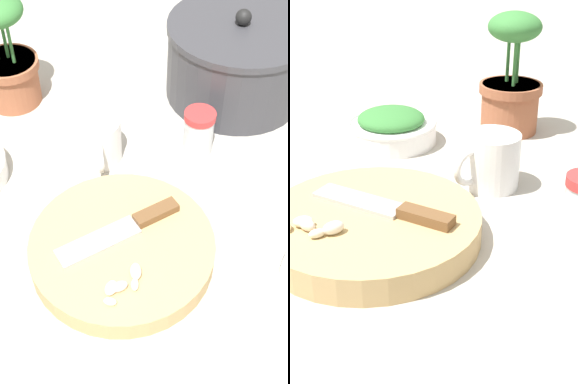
% 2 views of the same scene
% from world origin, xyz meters
% --- Properties ---
extents(ground_plane, '(5.00, 5.00, 0.00)m').
position_xyz_m(ground_plane, '(0.00, 0.00, 0.00)').
color(ground_plane, '#B2ADA3').
extents(cutting_board, '(0.26, 0.26, 0.03)m').
position_xyz_m(cutting_board, '(-0.01, -0.08, 0.02)').
color(cutting_board, tan).
rests_on(cutting_board, ground_plane).
extents(chef_knife, '(0.17, 0.14, 0.01)m').
position_xyz_m(chef_knife, '(-0.00, -0.05, 0.04)').
color(chef_knife, brown).
rests_on(chef_knife, cutting_board).
extents(garlic_cloves, '(0.05, 0.07, 0.02)m').
position_xyz_m(garlic_cloves, '(0.00, -0.15, 0.04)').
color(garlic_cloves, silver).
rests_on(garlic_cloves, cutting_board).
extents(herb_bowl, '(0.16, 0.16, 0.06)m').
position_xyz_m(herb_bowl, '(-0.29, 0.05, 0.03)').
color(herb_bowl, white).
rests_on(herb_bowl, ground_plane).
extents(coffee_mug, '(0.08, 0.11, 0.08)m').
position_xyz_m(coffee_mug, '(-0.07, 0.12, 0.04)').
color(coffee_mug, white).
rests_on(coffee_mug, ground_plane).
extents(potted_herb, '(0.11, 0.11, 0.21)m').
position_xyz_m(potted_herb, '(-0.26, 0.26, 0.09)').
color(potted_herb, '#A35B3D').
rests_on(potted_herb, ground_plane).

